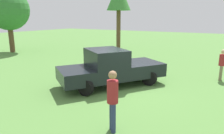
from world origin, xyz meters
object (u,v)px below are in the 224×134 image
Objects in this scene: person_bystander at (222,63)px; tree_back_left at (8,10)px; person_visitor at (113,97)px; pickup_truck at (110,67)px.

tree_back_left is (17.81, 0.05, 3.02)m from person_bystander.
tree_back_left is (15.52, -7.17, 2.90)m from person_visitor.
pickup_truck is 3.23× the size of person_bystander.
person_visitor is (-2.27, 3.49, 0.12)m from pickup_truck.
pickup_truck is 2.92× the size of person_visitor.
pickup_truck is 4.17m from person_visitor.
person_bystander is 0.28× the size of tree_back_left.
tree_back_left reaches higher than person_bystander.
person_visitor reaches higher than pickup_truck.
person_visitor reaches higher than person_bystander.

